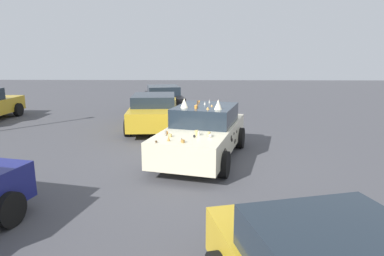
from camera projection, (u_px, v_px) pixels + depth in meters
ground_plane at (202, 158)px, 9.87m from camera, size 60.00×60.00×0.00m
art_car_decorated at (203, 132)px, 9.78m from camera, size 4.81×2.89×1.77m
parked_sedan_far_right at (164, 98)px, 17.68m from camera, size 4.22×2.60×1.35m
parked_sedan_row_back_far at (154, 111)px, 13.69m from camera, size 4.70×2.33×1.40m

